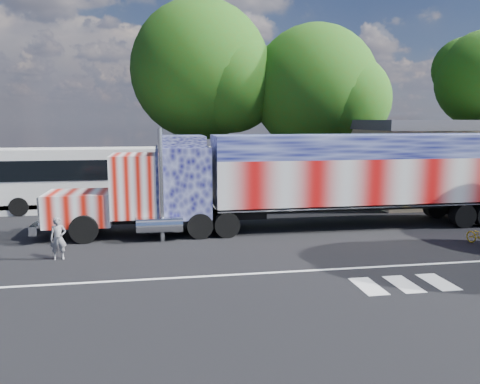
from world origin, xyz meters
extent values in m
plane|color=black|center=(0.00, 0.00, 0.00)|extent=(100.00, 100.00, 0.00)
cube|color=silver|center=(0.00, -3.00, 0.01)|extent=(30.00, 0.15, 0.01)
cube|color=silver|center=(2.80, -4.80, 0.01)|extent=(0.70, 1.60, 0.01)
cube|color=silver|center=(4.00, -4.80, 0.01)|extent=(0.70, 1.60, 0.01)
cube|color=silver|center=(5.20, -4.80, 0.01)|extent=(0.70, 1.60, 0.01)
cube|color=black|center=(-3.69, 3.38, 0.77)|extent=(9.86, 1.10, 0.33)
cube|color=#DB817A|center=(-7.20, 3.38, 1.32)|extent=(2.85, 2.41, 1.42)
cube|color=silver|center=(-8.68, 3.38, 1.32)|extent=(0.13, 2.08, 1.27)
cube|color=silver|center=(-8.90, 3.38, 0.60)|extent=(0.33, 2.74, 0.39)
cube|color=#DB817A|center=(-4.79, 3.38, 2.30)|extent=(1.97, 2.74, 2.74)
cube|color=black|center=(-5.72, 3.38, 2.79)|extent=(0.07, 2.30, 0.99)
cube|color=#4C4F89|center=(-2.60, 3.38, 2.41)|extent=(2.41, 2.74, 3.18)
cube|color=#4C4F89|center=(-2.60, 3.38, 4.22)|extent=(1.97, 2.63, 0.55)
cylinder|color=silver|center=(-3.58, 4.82, 2.41)|extent=(0.22, 0.22, 4.82)
cylinder|color=silver|center=(-3.58, 1.93, 2.41)|extent=(0.22, 0.22, 4.82)
cylinder|color=silver|center=(-3.69, 4.80, 0.71)|extent=(1.97, 0.72, 0.72)
cylinder|color=silver|center=(-3.69, 1.95, 0.71)|extent=(1.97, 0.72, 0.72)
cylinder|color=black|center=(-6.87, 2.17, 0.60)|extent=(1.21, 0.38, 1.21)
cylinder|color=black|center=(-6.87, 4.58, 0.60)|extent=(1.21, 0.38, 1.21)
cylinder|color=black|center=(-1.94, 2.23, 0.57)|extent=(1.14, 0.60, 1.14)
cylinder|color=black|center=(-1.94, 4.53, 0.57)|extent=(1.14, 0.60, 1.14)
cylinder|color=black|center=(-0.73, 2.23, 0.57)|extent=(1.14, 0.60, 1.14)
cylinder|color=black|center=(-0.73, 4.53, 0.57)|extent=(1.14, 0.60, 1.14)
cube|color=black|center=(6.17, 3.38, 1.04)|extent=(14.25, 1.21, 0.33)
cube|color=#D17373|center=(6.17, 3.38, 2.30)|extent=(14.69, 2.85, 2.19)
cube|color=#485094|center=(6.17, 3.38, 3.95)|extent=(14.69, 2.85, 1.10)
cube|color=silver|center=(6.17, 3.38, 1.21)|extent=(14.69, 2.85, 0.13)
cylinder|color=black|center=(10.89, 2.23, 0.57)|extent=(1.14, 0.60, 1.14)
cylinder|color=black|center=(10.89, 4.53, 0.57)|extent=(1.14, 0.60, 1.14)
cylinder|color=black|center=(12.09, 4.53, 0.57)|extent=(1.14, 0.60, 1.14)
cube|color=silver|center=(-6.68, 9.95, 1.79)|extent=(12.29, 2.66, 3.58)
cube|color=black|center=(-6.68, 9.95, 2.46)|extent=(11.88, 2.72, 1.13)
cube|color=black|center=(-6.68, 9.95, 0.46)|extent=(12.29, 2.66, 0.26)
cylinder|color=black|center=(-11.28, 8.67, 0.51)|extent=(1.02, 0.31, 1.02)
cylinder|color=black|center=(-11.28, 11.23, 0.51)|extent=(1.02, 0.31, 1.02)
cylinder|color=black|center=(-3.60, 8.67, 0.51)|extent=(1.02, 0.31, 1.02)
cylinder|color=black|center=(-3.60, 11.23, 0.51)|extent=(1.02, 0.31, 1.02)
cylinder|color=black|center=(-2.68, 8.67, 0.51)|extent=(1.02, 0.31, 1.02)
cylinder|color=black|center=(-2.68, 11.23, 0.51)|extent=(1.02, 0.31, 1.02)
cube|color=#1E5926|center=(12.00, 5.96, 2.40)|extent=(1.60, 0.08, 1.20)
imported|color=slate|center=(-7.44, -0.13, 0.81)|extent=(0.64, 0.47, 1.61)
cylinder|color=black|center=(7.56, 15.26, 2.99)|extent=(0.70, 0.70, 5.98)
sphere|color=#255714|center=(7.56, 15.26, 7.47)|extent=(9.13, 9.13, 9.13)
sphere|color=#255714|center=(9.38, 13.89, 6.62)|extent=(6.39, 6.39, 6.39)
sphere|color=#255714|center=(6.19, 16.63, 8.33)|extent=(5.93, 5.93, 5.93)
cylinder|color=black|center=(-0.50, 18.01, 3.55)|extent=(0.70, 0.70, 7.10)
sphere|color=#255714|center=(-0.50, 18.01, 8.88)|extent=(10.39, 10.39, 10.39)
sphere|color=#255714|center=(1.58, 16.45, 7.87)|extent=(7.27, 7.27, 7.27)
sphere|color=#255714|center=(-2.06, 19.56, 9.90)|extent=(6.75, 6.75, 6.75)
sphere|color=#255714|center=(23.24, 20.83, 9.71)|extent=(5.51, 5.51, 5.51)
camera|label=1|loc=(-3.53, -18.05, 5.19)|focal=35.00mm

